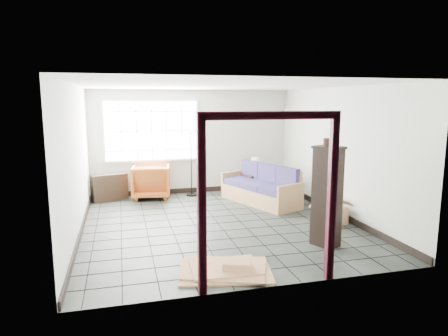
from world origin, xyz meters
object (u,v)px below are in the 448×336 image
object	(u,v)px
side_table	(254,178)
tall_shelf	(327,196)
armchair	(151,180)
futon_sofa	(262,189)

from	to	relation	value
side_table	tall_shelf	bearing A→B (deg)	-90.06
armchair	side_table	distance (m)	2.51
futon_sofa	side_table	xyz separation A→B (m)	(0.06, 0.75, 0.12)
side_table	tall_shelf	world-z (taller)	tall_shelf
side_table	tall_shelf	xyz separation A→B (m)	(-0.00, -3.60, 0.38)
futon_sofa	side_table	world-z (taller)	futon_sofa
futon_sofa	tall_shelf	bearing A→B (deg)	-110.54
side_table	futon_sofa	bearing A→B (deg)	-94.39
futon_sofa	armchair	xyz separation A→B (m)	(-2.43, 1.12, 0.13)
tall_shelf	side_table	bearing A→B (deg)	66.29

